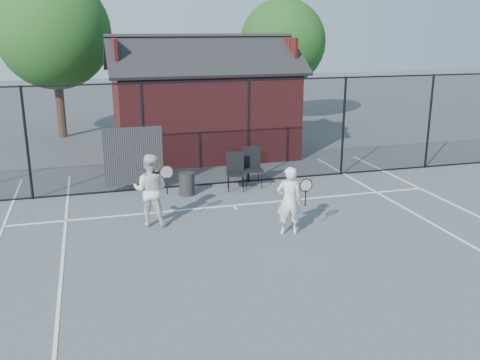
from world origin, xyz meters
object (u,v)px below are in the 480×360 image
object	(u,v)px
player_front	(289,201)
waste_bin	(187,184)
player_back	(151,190)
clubhouse	(203,109)
chair_left	(236,172)
chair_right	(253,168)

from	to	relation	value
player_front	waste_bin	bearing A→B (deg)	115.74
player_back	clubhouse	bearing A→B (deg)	68.49
player_front	chair_left	size ratio (longest dim) A/B	1.48
player_front	chair_left	bearing A→B (deg)	94.22
clubhouse	player_back	world-z (taller)	clubhouse
player_back	chair_right	distance (m)	3.87
clubhouse	player_front	bearing A→B (deg)	-88.83
chair_right	waste_bin	world-z (taller)	chair_right
player_back	waste_bin	world-z (taller)	player_back
player_front	chair_right	xyz separation A→B (m)	(0.30, 3.66, -0.21)
player_back	chair_right	bearing A→B (deg)	35.69
chair_right	clubhouse	bearing A→B (deg)	100.98
player_front	waste_bin	size ratio (longest dim) A/B	2.46
clubhouse	waste_bin	distance (m)	5.16
player_front	chair_right	distance (m)	3.68
chair_right	waste_bin	distance (m)	1.98
clubhouse	player_front	xyz separation A→B (m)	(0.17, -8.18, -0.84)
player_back	chair_left	size ratio (longest dim) A/B	1.62
chair_left	chair_right	bearing A→B (deg)	30.72
player_front	chair_right	world-z (taller)	player_front
player_front	player_back	xyz separation A→B (m)	(-2.84, 1.41, 0.07)
player_back	waste_bin	distance (m)	2.39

